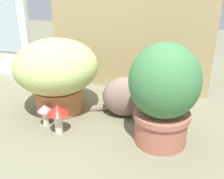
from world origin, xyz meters
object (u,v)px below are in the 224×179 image
at_px(leafy_planter, 164,92).
at_px(mushroom_ornament_red, 58,113).
at_px(mushroom_ornament_pink, 45,111).
at_px(grass_planter, 57,71).
at_px(cat, 130,95).

height_order(leafy_planter, mushroom_ornament_red, leafy_planter).
xyz_separation_m(mushroom_ornament_pink, mushroom_ornament_red, (0.10, -0.04, 0.03)).
bearing_deg(mushroom_ornament_red, leafy_planter, 9.45).
relative_size(grass_planter, mushroom_ornament_pink, 3.93).
relative_size(cat, mushroom_ornament_pink, 3.41).
distance_m(leafy_planter, cat, 0.31).
relative_size(leafy_planter, cat, 1.19).
xyz_separation_m(cat, mushroom_ornament_pink, (-0.38, -0.24, -0.04)).
relative_size(leafy_planter, mushroom_ornament_pink, 4.05).
distance_m(grass_planter, leafy_planter, 0.61).
bearing_deg(mushroom_ornament_pink, leafy_planter, 3.51).
bearing_deg(grass_planter, cat, 9.37).
bearing_deg(leafy_planter, mushroom_ornament_pink, -176.49).
height_order(cat, mushroom_ornament_pink, cat).
bearing_deg(mushroom_ornament_pink, mushroom_ornament_red, -24.37).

